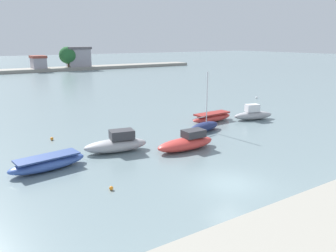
{
  "coord_description": "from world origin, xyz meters",
  "views": [
    {
      "loc": [
        -14.2,
        -14.54,
        8.92
      ],
      "look_at": [
        2.71,
        11.53,
        0.95
      ],
      "focal_mm": 36.02,
      "sensor_mm": 36.0,
      "label": 1
    }
  ],
  "objects_px": {
    "moored_boat_5": "(253,114)",
    "moored_boat_2": "(187,143)",
    "moored_boat_1": "(117,144)",
    "mooring_buoy_0": "(111,188)",
    "moored_boat_4": "(212,117)",
    "mooring_buoy_2": "(52,139)",
    "moored_boat_3": "(204,127)",
    "mooring_buoy_1": "(257,98)",
    "moored_boat_0": "(48,163)"
  },
  "relations": [
    {
      "from": "moored_boat_5",
      "to": "moored_boat_2",
      "type": "bearing_deg",
      "value": -144.17
    },
    {
      "from": "moored_boat_1",
      "to": "mooring_buoy_0",
      "type": "bearing_deg",
      "value": -106.33
    },
    {
      "from": "moored_boat_2",
      "to": "moored_boat_5",
      "type": "height_order",
      "value": "moored_boat_5"
    },
    {
      "from": "mooring_buoy_1",
      "to": "mooring_buoy_2",
      "type": "xyz_separation_m",
      "value": [
        -32.78,
        -5.5,
        -0.01
      ]
    },
    {
      "from": "moored_boat_1",
      "to": "mooring_buoy_1",
      "type": "bearing_deg",
      "value": 32.86
    },
    {
      "from": "moored_boat_2",
      "to": "moored_boat_4",
      "type": "bearing_deg",
      "value": 38.6
    },
    {
      "from": "moored_boat_1",
      "to": "moored_boat_2",
      "type": "bearing_deg",
      "value": -16.58
    },
    {
      "from": "moored_boat_2",
      "to": "moored_boat_5",
      "type": "relative_size",
      "value": 1.09
    },
    {
      "from": "mooring_buoy_2",
      "to": "moored_boat_2",
      "type": "bearing_deg",
      "value": -45.21
    },
    {
      "from": "moored_boat_0",
      "to": "mooring_buoy_2",
      "type": "bearing_deg",
      "value": 66.53
    },
    {
      "from": "moored_boat_3",
      "to": "mooring_buoy_1",
      "type": "bearing_deg",
      "value": 17.54
    },
    {
      "from": "moored_boat_1",
      "to": "mooring_buoy_0",
      "type": "height_order",
      "value": "moored_boat_1"
    },
    {
      "from": "moored_boat_0",
      "to": "moored_boat_5",
      "type": "distance_m",
      "value": 23.97
    },
    {
      "from": "moored_boat_0",
      "to": "moored_boat_1",
      "type": "bearing_deg",
      "value": 2.95
    },
    {
      "from": "moored_boat_2",
      "to": "moored_boat_4",
      "type": "relative_size",
      "value": 0.99
    },
    {
      "from": "moored_boat_5",
      "to": "mooring_buoy_0",
      "type": "relative_size",
      "value": 19.4
    },
    {
      "from": "moored_boat_4",
      "to": "moored_boat_2",
      "type": "bearing_deg",
      "value": -144.38
    },
    {
      "from": "moored_boat_0",
      "to": "mooring_buoy_2",
      "type": "distance_m",
      "value": 7.53
    },
    {
      "from": "moored_boat_0",
      "to": "mooring_buoy_0",
      "type": "height_order",
      "value": "moored_boat_0"
    },
    {
      "from": "mooring_buoy_1",
      "to": "moored_boat_0",
      "type": "bearing_deg",
      "value": -159.97
    },
    {
      "from": "moored_boat_4",
      "to": "mooring_buoy_0",
      "type": "distance_m",
      "value": 19.77
    },
    {
      "from": "moored_boat_4",
      "to": "mooring_buoy_1",
      "type": "relative_size",
      "value": 17.05
    },
    {
      "from": "moored_boat_0",
      "to": "moored_boat_1",
      "type": "xyz_separation_m",
      "value": [
        5.78,
        1.03,
        0.17
      ]
    },
    {
      "from": "moored_boat_3",
      "to": "mooring_buoy_0",
      "type": "relative_size",
      "value": 23.1
    },
    {
      "from": "moored_boat_4",
      "to": "mooring_buoy_1",
      "type": "xyz_separation_m",
      "value": [
        15.73,
        7.86,
        -0.31
      ]
    },
    {
      "from": "mooring_buoy_0",
      "to": "moored_boat_1",
      "type": "bearing_deg",
      "value": 62.69
    },
    {
      "from": "mooring_buoy_0",
      "to": "moored_boat_2",
      "type": "bearing_deg",
      "value": 24.56
    },
    {
      "from": "moored_boat_5",
      "to": "mooring_buoy_2",
      "type": "relative_size",
      "value": 16.88
    },
    {
      "from": "moored_boat_1",
      "to": "moored_boat_5",
      "type": "height_order",
      "value": "moored_boat_5"
    },
    {
      "from": "moored_boat_3",
      "to": "mooring_buoy_2",
      "type": "bearing_deg",
      "value": 147.73
    },
    {
      "from": "mooring_buoy_0",
      "to": "mooring_buoy_1",
      "type": "distance_m",
      "value": 37.31
    },
    {
      "from": "moored_boat_1",
      "to": "moored_boat_4",
      "type": "bearing_deg",
      "value": 26.97
    },
    {
      "from": "mooring_buoy_0",
      "to": "mooring_buoy_1",
      "type": "height_order",
      "value": "mooring_buoy_1"
    },
    {
      "from": "moored_boat_1",
      "to": "moored_boat_3",
      "type": "distance_m",
      "value": 10.1
    },
    {
      "from": "moored_boat_3",
      "to": "moored_boat_4",
      "type": "height_order",
      "value": "moored_boat_3"
    },
    {
      "from": "moored_boat_1",
      "to": "mooring_buoy_2",
      "type": "distance_m",
      "value": 7.21
    },
    {
      "from": "moored_boat_0",
      "to": "mooring_buoy_0",
      "type": "relative_size",
      "value": 22.05
    },
    {
      "from": "moored_boat_1",
      "to": "mooring_buoy_0",
      "type": "distance_m",
      "value": 7.43
    },
    {
      "from": "mooring_buoy_0",
      "to": "mooring_buoy_1",
      "type": "bearing_deg",
      "value": 29.35
    },
    {
      "from": "moored_boat_5",
      "to": "mooring_buoy_1",
      "type": "height_order",
      "value": "moored_boat_5"
    },
    {
      "from": "moored_boat_0",
      "to": "moored_boat_4",
      "type": "relative_size",
      "value": 1.03
    },
    {
      "from": "moored_boat_0",
      "to": "moored_boat_2",
      "type": "distance_m",
      "value": 11.05
    },
    {
      "from": "moored_boat_5",
      "to": "moored_boat_1",
      "type": "bearing_deg",
      "value": -157.86
    },
    {
      "from": "moored_boat_1",
      "to": "mooring_buoy_0",
      "type": "xyz_separation_m",
      "value": [
        -3.4,
        -6.59,
        -0.53
      ]
    },
    {
      "from": "moored_boat_4",
      "to": "mooring_buoy_1",
      "type": "bearing_deg",
      "value": 23.81
    },
    {
      "from": "moored_boat_3",
      "to": "mooring_buoy_0",
      "type": "distance_m",
      "value": 15.46
    },
    {
      "from": "moored_boat_4",
      "to": "mooring_buoy_2",
      "type": "relative_size",
      "value": 18.69
    },
    {
      "from": "mooring_buoy_0",
      "to": "mooring_buoy_2",
      "type": "relative_size",
      "value": 0.87
    },
    {
      "from": "moored_boat_3",
      "to": "mooring_buoy_2",
      "type": "height_order",
      "value": "moored_boat_3"
    },
    {
      "from": "mooring_buoy_2",
      "to": "moored_boat_3",
      "type": "bearing_deg",
      "value": -20.62
    }
  ]
}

